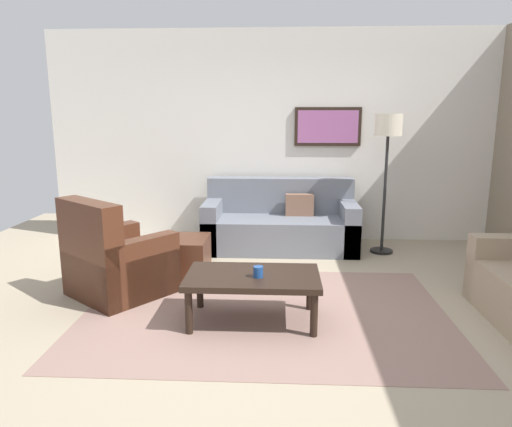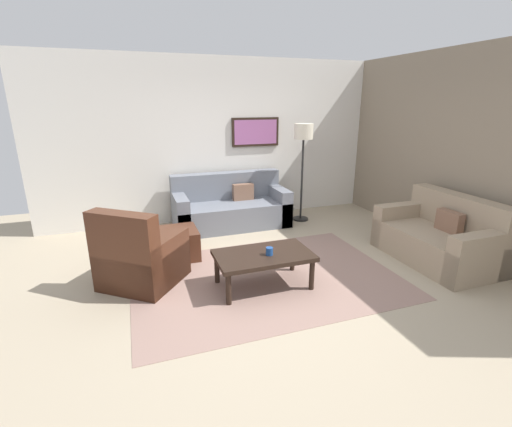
{
  "view_description": "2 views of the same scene",
  "coord_description": "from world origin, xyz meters",
  "px_view_note": "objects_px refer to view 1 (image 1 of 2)",
  "views": [
    {
      "loc": [
        0.12,
        -3.84,
        1.7
      ],
      "look_at": [
        -0.09,
        0.32,
        0.82
      ],
      "focal_mm": 32.89,
      "sensor_mm": 36.0,
      "label": 1
    },
    {
      "loc": [
        -1.43,
        -3.7,
        2.07
      ],
      "look_at": [
        0.03,
        0.44,
        0.69
      ],
      "focal_mm": 25.21,
      "sensor_mm": 36.0,
      "label": 2
    }
  ],
  "objects_px": {
    "framed_artwork": "(328,127)",
    "coffee_table": "(253,280)",
    "cup": "(258,272)",
    "armchair_leather": "(114,265)",
    "lamp_standing": "(388,139)",
    "ottoman": "(182,256)",
    "couch_main": "(280,224)"
  },
  "relations": [
    {
      "from": "cup",
      "to": "coffee_table",
      "type": "bearing_deg",
      "value": 128.2
    },
    {
      "from": "cup",
      "to": "lamp_standing",
      "type": "bearing_deg",
      "value": 55.85
    },
    {
      "from": "couch_main",
      "to": "coffee_table",
      "type": "distance_m",
      "value": 2.29
    },
    {
      "from": "cup",
      "to": "framed_artwork",
      "type": "bearing_deg",
      "value": 73.82
    },
    {
      "from": "couch_main",
      "to": "cup",
      "type": "distance_m",
      "value": 2.35
    },
    {
      "from": "couch_main",
      "to": "coffee_table",
      "type": "height_order",
      "value": "couch_main"
    },
    {
      "from": "framed_artwork",
      "to": "coffee_table",
      "type": "bearing_deg",
      "value": -107.44
    },
    {
      "from": "framed_artwork",
      "to": "armchair_leather",
      "type": "bearing_deg",
      "value": -135.17
    },
    {
      "from": "lamp_standing",
      "to": "ottoman",
      "type": "bearing_deg",
      "value": -158.22
    },
    {
      "from": "couch_main",
      "to": "lamp_standing",
      "type": "xyz_separation_m",
      "value": [
        1.28,
        -0.19,
        1.11
      ]
    },
    {
      "from": "ottoman",
      "to": "couch_main",
      "type": "bearing_deg",
      "value": 46.56
    },
    {
      "from": "lamp_standing",
      "to": "framed_artwork",
      "type": "xyz_separation_m",
      "value": [
        -0.66,
        0.59,
        0.13
      ]
    },
    {
      "from": "armchair_leather",
      "to": "lamp_standing",
      "type": "distance_m",
      "value": 3.45
    },
    {
      "from": "cup",
      "to": "lamp_standing",
      "type": "xyz_separation_m",
      "value": [
        1.46,
        2.15,
        0.95
      ]
    },
    {
      "from": "armchair_leather",
      "to": "coffee_table",
      "type": "xyz_separation_m",
      "value": [
        1.35,
        -0.5,
        0.05
      ]
    },
    {
      "from": "couch_main",
      "to": "ottoman",
      "type": "height_order",
      "value": "couch_main"
    },
    {
      "from": "coffee_table",
      "to": "lamp_standing",
      "type": "distance_m",
      "value": 2.78
    },
    {
      "from": "ottoman",
      "to": "coffee_table",
      "type": "bearing_deg",
      "value": -54.0
    },
    {
      "from": "armchair_leather",
      "to": "framed_artwork",
      "type": "bearing_deg",
      "value": 44.83
    },
    {
      "from": "couch_main",
      "to": "cup",
      "type": "relative_size",
      "value": 21.47
    },
    {
      "from": "ottoman",
      "to": "cup",
      "type": "height_order",
      "value": "cup"
    },
    {
      "from": "armchair_leather",
      "to": "lamp_standing",
      "type": "relative_size",
      "value": 0.66
    },
    {
      "from": "ottoman",
      "to": "coffee_table",
      "type": "relative_size",
      "value": 0.51
    },
    {
      "from": "coffee_table",
      "to": "cup",
      "type": "relative_size",
      "value": 12.28
    },
    {
      "from": "lamp_standing",
      "to": "framed_artwork",
      "type": "distance_m",
      "value": 0.9
    },
    {
      "from": "cup",
      "to": "lamp_standing",
      "type": "relative_size",
      "value": 0.05
    },
    {
      "from": "armchair_leather",
      "to": "framed_artwork",
      "type": "distance_m",
      "value": 3.33
    },
    {
      "from": "armchair_leather",
      "to": "coffee_table",
      "type": "distance_m",
      "value": 1.44
    },
    {
      "from": "ottoman",
      "to": "framed_artwork",
      "type": "relative_size",
      "value": 0.64
    },
    {
      "from": "armchair_leather",
      "to": "lamp_standing",
      "type": "xyz_separation_m",
      "value": [
        2.85,
        1.59,
        1.1
      ]
    },
    {
      "from": "armchair_leather",
      "to": "coffee_table",
      "type": "height_order",
      "value": "armchair_leather"
    },
    {
      "from": "coffee_table",
      "to": "couch_main",
      "type": "bearing_deg",
      "value": 84.34
    }
  ]
}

